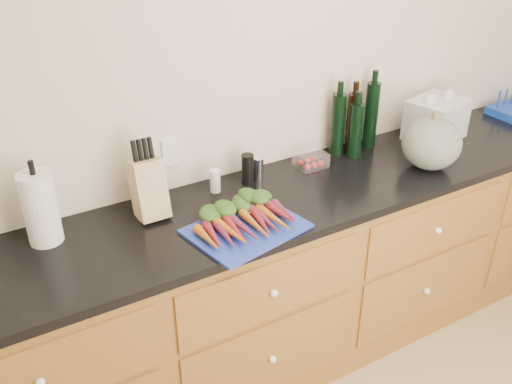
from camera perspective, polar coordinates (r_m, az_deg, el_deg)
wall_back at (r=2.70m, az=2.92°, el=10.43°), size 4.10×0.05×2.60m
cabinets at (r=2.87m, az=6.07°, el=-7.81°), size 3.60×0.64×0.90m
countertop at (r=2.62m, az=6.56°, el=0.45°), size 3.64×0.62×0.04m
cutting_board at (r=2.26m, az=-1.00°, el=-3.68°), size 0.49×0.41×0.01m
carrots at (r=2.27m, az=-1.46°, el=-2.64°), size 0.38×0.28×0.05m
squash at (r=2.81m, az=17.15°, el=4.68°), size 0.28×0.28×0.25m
paper_towel at (r=2.27m, az=-20.76°, el=-1.54°), size 0.13×0.13×0.29m
knife_block at (r=2.34m, az=-10.70°, el=0.36°), size 0.12×0.12×0.25m
grinder_salt at (r=2.51m, az=-4.10°, el=1.12°), size 0.05×0.05×0.10m
grinder_pepper at (r=2.57m, az=-0.84°, el=2.33°), size 0.06×0.06×0.14m
canister_chrome at (r=2.60m, az=0.24°, el=2.33°), size 0.05×0.05×0.11m
tomato_box at (r=2.74m, az=5.51°, el=3.20°), size 0.14×0.11×0.07m
bottles at (r=2.88m, az=9.84°, el=6.85°), size 0.28×0.14×0.33m
grocery_bag at (r=3.15m, az=17.57°, el=6.97°), size 0.33×0.29×0.21m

